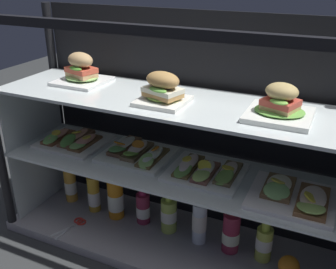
% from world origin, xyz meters
% --- Properties ---
extents(ground_plane, '(6.00, 6.00, 0.02)m').
position_xyz_m(ground_plane, '(0.00, 0.00, -0.01)').
color(ground_plane, '#2E3031').
rests_on(ground_plane, ground).
extents(case_base_deck, '(1.43, 0.43, 0.04)m').
position_xyz_m(case_base_deck, '(0.00, 0.00, 0.02)').
color(case_base_deck, '#A19CA3').
rests_on(case_base_deck, ground).
extents(case_frame, '(1.43, 0.43, 0.96)m').
position_xyz_m(case_frame, '(0.00, 0.11, 0.53)').
color(case_frame, black).
rests_on(case_frame, ground).
extents(riser_lower_tier, '(1.35, 0.35, 0.33)m').
position_xyz_m(riser_lower_tier, '(0.00, 0.00, 0.21)').
color(riser_lower_tier, silver).
rests_on(riser_lower_tier, case_base_deck).
extents(shelf_lower_glass, '(1.37, 0.37, 0.01)m').
position_xyz_m(shelf_lower_glass, '(0.00, 0.00, 0.38)').
color(shelf_lower_glass, silver).
rests_on(shelf_lower_glass, riser_lower_tier).
extents(riser_upper_tier, '(1.35, 0.35, 0.27)m').
position_xyz_m(riser_upper_tier, '(0.00, 0.00, 0.52)').
color(riser_upper_tier, silver).
rests_on(riser_upper_tier, shelf_lower_glass).
extents(shelf_upper_glass, '(1.37, 0.37, 0.01)m').
position_xyz_m(shelf_upper_glass, '(0.00, 0.00, 0.66)').
color(shelf_upper_glass, silver).
rests_on(shelf_upper_glass, riser_upper_tier).
extents(plated_roll_sandwich_center, '(0.20, 0.20, 0.13)m').
position_xyz_m(plated_roll_sandwich_center, '(-0.41, 0.04, 0.71)').
color(plated_roll_sandwich_center, white).
rests_on(plated_roll_sandwich_center, shelf_upper_glass).
extents(plated_roll_sandwich_near_left_corner, '(0.17, 0.17, 0.11)m').
position_xyz_m(plated_roll_sandwich_near_left_corner, '(-0.00, -0.04, 0.71)').
color(plated_roll_sandwich_near_left_corner, white).
rests_on(plated_roll_sandwich_near_left_corner, shelf_upper_glass).
extents(plated_roll_sandwich_far_right, '(0.21, 0.21, 0.11)m').
position_xyz_m(plated_roll_sandwich_far_right, '(0.40, -0.01, 0.71)').
color(plated_roll_sandwich_far_right, white).
rests_on(plated_roll_sandwich_far_right, shelf_upper_glass).
extents(open_sandwich_tray_near_left_corner, '(0.28, 0.26, 0.05)m').
position_xyz_m(open_sandwich_tray_near_left_corner, '(-0.48, 0.02, 0.40)').
color(open_sandwich_tray_near_left_corner, white).
rests_on(open_sandwich_tray_near_left_corner, shelf_lower_glass).
extents(open_sandwich_tray_mid_right, '(0.28, 0.26, 0.06)m').
position_xyz_m(open_sandwich_tray_mid_right, '(-0.15, 0.02, 0.40)').
color(open_sandwich_tray_mid_right, white).
rests_on(open_sandwich_tray_mid_right, shelf_lower_glass).
extents(open_sandwich_tray_far_right, '(0.28, 0.26, 0.06)m').
position_xyz_m(open_sandwich_tray_far_right, '(0.16, 0.00, 0.40)').
color(open_sandwich_tray_far_right, white).
rests_on(open_sandwich_tray_far_right, shelf_lower_glass).
extents(open_sandwich_tray_left_of_center, '(0.28, 0.26, 0.06)m').
position_xyz_m(open_sandwich_tray_left_of_center, '(0.49, -0.04, 0.40)').
color(open_sandwich_tray_left_of_center, white).
rests_on(open_sandwich_tray_left_of_center, shelf_lower_glass).
extents(juice_bottle_near_post, '(0.06, 0.06, 0.23)m').
position_xyz_m(juice_bottle_near_post, '(-0.56, 0.06, 0.13)').
color(juice_bottle_near_post, gold).
rests_on(juice_bottle_near_post, case_base_deck).
extents(juice_bottle_back_center, '(0.06, 0.06, 0.22)m').
position_xyz_m(juice_bottle_back_center, '(-0.40, 0.04, 0.13)').
color(juice_bottle_back_center, gold).
rests_on(juice_bottle_back_center, case_base_deck).
extents(juice_bottle_front_left_end, '(0.07, 0.07, 0.24)m').
position_xyz_m(juice_bottle_front_left_end, '(-0.28, 0.04, 0.14)').
color(juice_bottle_front_left_end, orange).
rests_on(juice_bottle_front_left_end, case_base_deck).
extents(juice_bottle_back_right, '(0.06, 0.06, 0.21)m').
position_xyz_m(juice_bottle_back_right, '(-0.15, 0.05, 0.12)').
color(juice_bottle_back_right, maroon).
rests_on(juice_bottle_back_right, case_base_deck).
extents(juice_bottle_front_middle, '(0.07, 0.07, 0.21)m').
position_xyz_m(juice_bottle_front_middle, '(-0.02, 0.05, 0.12)').
color(juice_bottle_front_middle, '#B2C954').
rests_on(juice_bottle_front_middle, case_base_deck).
extents(juice_bottle_tucked_behind, '(0.06, 0.06, 0.25)m').
position_xyz_m(juice_bottle_tucked_behind, '(0.13, 0.03, 0.15)').
color(juice_bottle_tucked_behind, white).
rests_on(juice_bottle_tucked_behind, case_base_deck).
extents(juice_bottle_back_left, '(0.07, 0.07, 0.22)m').
position_xyz_m(juice_bottle_back_left, '(0.26, 0.03, 0.13)').
color(juice_bottle_back_left, maroon).
rests_on(juice_bottle_back_left, case_base_deck).
extents(juice_bottle_front_right_end, '(0.07, 0.07, 0.19)m').
position_xyz_m(juice_bottle_front_right_end, '(0.40, 0.04, 0.12)').
color(juice_bottle_front_right_end, '#C0CD51').
rests_on(juice_bottle_front_right_end, case_base_deck).
extents(orange_fruit_beside_bottles, '(0.08, 0.08, 0.08)m').
position_xyz_m(orange_fruit_beside_bottles, '(0.50, -0.01, 0.08)').
color(orange_fruit_beside_bottles, orange).
rests_on(orange_fruit_beside_bottles, case_base_deck).
extents(kitchen_scissors, '(0.10, 0.17, 0.01)m').
position_xyz_m(kitchen_scissors, '(-0.41, -0.10, 0.04)').
color(kitchen_scissors, silver).
rests_on(kitchen_scissors, case_base_deck).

